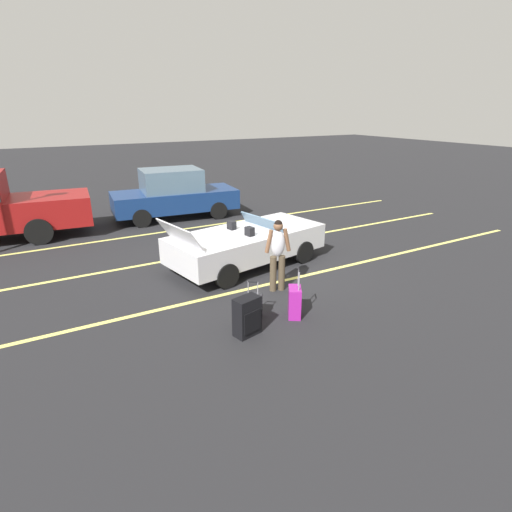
# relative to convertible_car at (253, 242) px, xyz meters

# --- Properties ---
(ground_plane) EXTENTS (80.00, 80.00, 0.00)m
(ground_plane) POSITION_rel_convertible_car_xyz_m (-0.19, -0.04, -0.59)
(ground_plane) COLOR black
(lot_line_near) EXTENTS (18.00, 0.12, 0.01)m
(lot_line_near) POSITION_rel_convertible_car_xyz_m (-0.19, -1.40, -0.59)
(lot_line_near) COLOR #EAE066
(lot_line_near) RESTS_ON ground_plane
(lot_line_mid) EXTENTS (18.00, 0.12, 0.01)m
(lot_line_mid) POSITION_rel_convertible_car_xyz_m (-0.19, 1.30, -0.59)
(lot_line_mid) COLOR #EAE066
(lot_line_mid) RESTS_ON ground_plane
(lot_line_far) EXTENTS (18.00, 0.12, 0.01)m
(lot_line_far) POSITION_rel_convertible_car_xyz_m (-0.19, 4.00, -0.59)
(lot_line_far) COLOR #EAE066
(lot_line_far) RESTS_ON ground_plane
(convertible_car) EXTENTS (4.45, 2.49, 1.49)m
(convertible_car) POSITION_rel_convertible_car_xyz_m (0.00, 0.00, 0.00)
(convertible_car) COLOR silver
(convertible_car) RESTS_ON ground_plane
(suitcase_large_black) EXTENTS (0.53, 0.39, 0.74)m
(suitcase_large_black) POSITION_rel_convertible_car_xyz_m (-1.86, -3.14, -0.22)
(suitcase_large_black) COLOR black
(suitcase_large_black) RESTS_ON ground_plane
(suitcase_medium_bright) EXTENTS (0.41, 0.47, 1.01)m
(suitcase_medium_bright) POSITION_rel_convertible_car_xyz_m (-0.71, -2.99, -0.28)
(suitcase_medium_bright) COLOR #991E8C
(suitcase_medium_bright) RESTS_ON ground_plane
(suitcase_small_carryon) EXTENTS (0.39, 0.36, 0.80)m
(suitcase_small_carryon) POSITION_rel_convertible_car_xyz_m (-1.43, -2.62, -0.34)
(suitcase_small_carryon) COLOR black
(suitcase_small_carryon) RESTS_ON ground_plane
(traveler_person) EXTENTS (0.60, 0.30, 1.65)m
(traveler_person) POSITION_rel_convertible_car_xyz_m (-0.34, -1.77, 0.34)
(traveler_person) COLOR #4C3F2D
(traveler_person) RESTS_ON ground_plane
(parked_sedan_far) EXTENTS (4.65, 2.22, 1.82)m
(parked_sedan_far) POSITION_rel_convertible_car_xyz_m (-0.21, 5.65, 0.30)
(parked_sedan_far) COLOR navy
(parked_sedan_far) RESTS_ON ground_plane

